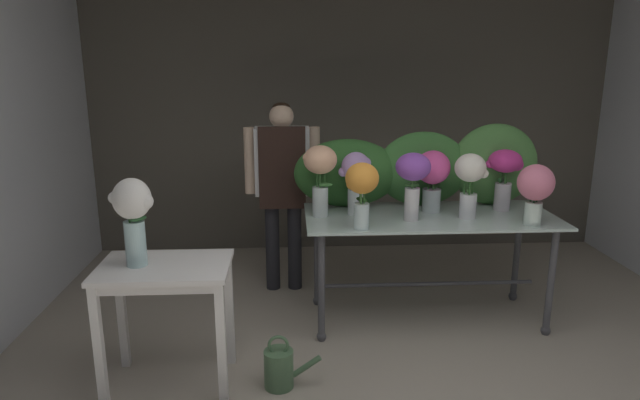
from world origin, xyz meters
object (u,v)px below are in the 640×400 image
vase_rosy_dahlias (535,188)px  display_table_glass (429,233)px  vase_white_roses_tall (133,213)px  side_table_white (165,282)px  watering_can (280,368)px  vase_peach_stock (320,171)px  vase_sunset_anemones (362,187)px  vase_magenta_freesia (505,172)px  vase_ivory_lilies (470,179)px  vase_fuchsia_peonies (433,175)px  vase_lilac_ranunculus (356,176)px  florist (282,176)px  vase_violet_roses (413,176)px

vase_rosy_dahlias → display_table_glass: bearing=155.9°
display_table_glass → vase_white_roses_tall: 2.12m
side_table_white → watering_can: side_table_white is taller
vase_peach_stock → vase_sunset_anemones: vase_peach_stock is taller
vase_magenta_freesia → watering_can: bearing=-150.2°
side_table_white → vase_peach_stock: size_ratio=1.49×
vase_magenta_freesia → watering_can: size_ratio=1.32×
display_table_glass → vase_ivory_lilies: size_ratio=3.91×
vase_fuchsia_peonies → vase_rosy_dahlias: bearing=-32.0°
vase_fuchsia_peonies → vase_lilac_ranunculus: bearing=-175.8°
florist → vase_magenta_freesia: size_ratio=3.46×
display_table_glass → vase_ivory_lilies: bearing=-19.3°
display_table_glass → watering_can: 1.51m
vase_sunset_anemones → vase_violet_roses: bearing=26.1°
vase_peach_stock → vase_violet_roses: vase_peach_stock is taller
florist → vase_lilac_ranunculus: 0.82m
vase_white_roses_tall → display_table_glass: bearing=22.1°
vase_rosy_dahlias → vase_violet_roses: size_ratio=0.87×
display_table_glass → vase_rosy_dahlias: 0.81m
florist → vase_peach_stock: size_ratio=3.08×
display_table_glass → vase_peach_stock: vase_peach_stock is taller
vase_magenta_freesia → display_table_glass: bearing=-169.3°
vase_sunset_anemones → watering_can: bearing=-135.6°
display_table_glass → florist: florist is taller
watering_can → vase_violet_roses: bearing=37.9°
vase_sunset_anemones → florist: bearing=119.1°
vase_magenta_freesia → vase_white_roses_tall: bearing=-160.4°
vase_white_roses_tall → watering_can: size_ratio=1.48×
side_table_white → vase_magenta_freesia: size_ratio=1.68×
vase_peach_stock → vase_fuchsia_peonies: bearing=5.3°
vase_lilac_ranunculus → vase_rosy_dahlias: size_ratio=1.09×
vase_lilac_ranunculus → vase_ivory_lilies: size_ratio=0.99×
vase_rosy_dahlias → vase_fuchsia_peonies: bearing=148.0°
watering_can → vase_rosy_dahlias: bearing=18.0°
vase_rosy_dahlias → vase_lilac_ranunculus: bearing=164.1°
vase_white_roses_tall → side_table_white: bearing=0.5°
vase_ivory_lilies → vase_white_roses_tall: bearing=-162.4°
side_table_white → vase_peach_stock: bearing=39.6°
vase_sunset_anemones → vase_rosy_dahlias: bearing=1.4°
vase_peach_stock → florist: bearing=113.8°
vase_sunset_anemones → watering_can: vase_sunset_anemones is taller
side_table_white → vase_magenta_freesia: (2.36, 0.89, 0.46)m
display_table_glass → florist: size_ratio=1.14×
watering_can → vase_sunset_anemones: bearing=44.4°
vase_ivory_lilies → vase_violet_roses: (-0.42, -0.04, 0.03)m
side_table_white → vase_lilac_ranunculus: bearing=34.2°
vase_ivory_lilies → vase_sunset_anemones: 0.84m
vase_magenta_freesia → watering_can: (-1.69, -0.97, -1.00)m
side_table_white → vase_lilac_ranunculus: vase_lilac_ranunculus is taller
watering_can → vase_lilac_ranunculus: bearing=58.5°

